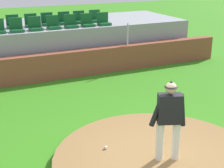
{
  "coord_description": "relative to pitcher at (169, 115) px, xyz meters",
  "views": [
    {
      "loc": [
        -3.61,
        -5.33,
        4.08
      ],
      "look_at": [
        0.0,
        2.33,
        1.11
      ],
      "focal_mm": 54.97,
      "sensor_mm": 36.0,
      "label": 1
    }
  ],
  "objects": [
    {
      "name": "ground_plane",
      "position": [
        -0.11,
        0.14,
        -1.22
      ],
      "size": [
        60.0,
        60.0,
        0.0
      ],
      "primitive_type": "plane",
      "color": "#35851A"
    },
    {
      "name": "pitchers_mound",
      "position": [
        -0.11,
        0.14,
        -1.11
      ],
      "size": [
        4.51,
        4.51,
        0.21
      ],
      "primitive_type": "cylinder",
      "color": "olive",
      "rests_on": "ground_plane"
    },
    {
      "name": "pitcher",
      "position": [
        0.0,
        0.0,
        0.0
      ],
      "size": [
        0.74,
        0.41,
        1.73
      ],
      "rotation": [
        0.0,
        0.0,
        -0.37
      ],
      "color": "white",
      "rests_on": "pitchers_mound"
    },
    {
      "name": "baseball",
      "position": [
        -0.99,
        0.93,
        -0.97
      ],
      "size": [
        0.07,
        0.07,
        0.07
      ],
      "primitive_type": "sphere",
      "color": "white",
      "rests_on": "pitchers_mound"
    },
    {
      "name": "brick_barrier",
      "position": [
        -0.11,
        6.81,
        -0.72
      ],
      "size": [
        13.89,
        0.4,
        0.99
      ],
      "primitive_type": "cube",
      "color": "brown",
      "rests_on": "ground_plane"
    },
    {
      "name": "fence_post_right",
      "position": [
        2.62,
        6.81,
        0.22
      ],
      "size": [
        0.06,
        0.06,
        0.88
      ],
      "primitive_type": "cylinder",
      "color": "silver",
      "rests_on": "brick_barrier"
    },
    {
      "name": "bleacher_platform",
      "position": [
        -0.11,
        9.11,
        -0.36
      ],
      "size": [
        12.0,
        3.78,
        1.72
      ],
      "primitive_type": "cube",
      "color": "#8E9599",
      "rests_on": "ground_plane"
    },
    {
      "name": "stadium_chair_1",
      "position": [
        -1.54,
        7.73,
        0.65
      ],
      "size": [
        0.48,
        0.44,
        0.5
      ],
      "rotation": [
        0.0,
        0.0,
        3.14
      ],
      "color": "#145428",
      "rests_on": "bleacher_platform"
    },
    {
      "name": "stadium_chair_2",
      "position": [
        -0.83,
        7.76,
        0.65
      ],
      "size": [
        0.48,
        0.44,
        0.5
      ],
      "rotation": [
        0.0,
        0.0,
        3.14
      ],
      "color": "#145428",
      "rests_on": "bleacher_platform"
    },
    {
      "name": "stadium_chair_3",
      "position": [
        -0.12,
        7.77,
        0.65
      ],
      "size": [
        0.48,
        0.44,
        0.5
      ],
      "rotation": [
        0.0,
        0.0,
        3.14
      ],
      "color": "#145428",
      "rests_on": "bleacher_platform"
    },
    {
      "name": "stadium_chair_4",
      "position": [
        0.58,
        7.75,
        0.65
      ],
      "size": [
        0.48,
        0.44,
        0.5
      ],
      "rotation": [
        0.0,
        0.0,
        3.14
      ],
      "color": "#145428",
      "rests_on": "bleacher_platform"
    },
    {
      "name": "stadium_chair_5",
      "position": [
        1.27,
        7.74,
        0.65
      ],
      "size": [
        0.48,
        0.44,
        0.5
      ],
      "rotation": [
        0.0,
        0.0,
        3.14
      ],
      "color": "#145428",
      "rests_on": "bleacher_platform"
    },
    {
      "name": "stadium_chair_6",
      "position": [
        1.98,
        7.73,
        0.65
      ],
      "size": [
        0.48,
        0.44,
        0.5
      ],
      "rotation": [
        0.0,
        0.0,
        3.14
      ],
      "color": "#145428",
      "rests_on": "bleacher_platform"
    },
    {
      "name": "stadium_chair_8",
      "position": [
        -1.5,
        8.62,
        0.65
      ],
      "size": [
        0.48,
        0.44,
        0.5
      ],
      "rotation": [
        0.0,
        0.0,
        3.14
      ],
      "color": "#145428",
      "rests_on": "bleacher_platform"
    },
    {
      "name": "stadium_chair_9",
      "position": [
        -0.78,
        8.63,
        0.65
      ],
      "size": [
        0.48,
        0.44,
        0.5
      ],
      "rotation": [
        0.0,
        0.0,
        3.14
      ],
      "color": "#145428",
      "rests_on": "bleacher_platform"
    },
    {
      "name": "stadium_chair_10",
      "position": [
        -0.1,
        8.67,
        0.65
      ],
      "size": [
        0.48,
        0.44,
        0.5
      ],
      "rotation": [
        0.0,
        0.0,
        3.14
      ],
      "color": "#145428",
      "rests_on": "bleacher_platform"
    },
    {
      "name": "stadium_chair_11",
      "position": [
        0.61,
        8.63,
        0.65
      ],
      "size": [
        0.48,
        0.44,
        0.5
      ],
      "rotation": [
        0.0,
        0.0,
        3.14
      ],
      "color": "#145428",
      "rests_on": "bleacher_platform"
    },
    {
      "name": "stadium_chair_12",
      "position": [
        1.26,
        8.62,
        0.65
      ],
      "size": [
        0.48,
        0.44,
        0.5
      ],
      "rotation": [
        0.0,
        0.0,
        3.14
      ],
      "color": "#145428",
      "rests_on": "bleacher_platform"
    },
    {
      "name": "stadium_chair_13",
      "position": [
        2.0,
        8.64,
        0.65
      ],
      "size": [
        0.48,
        0.44,
        0.5
      ],
      "rotation": [
        0.0,
        0.0,
        3.14
      ],
      "color": "#145428",
      "rests_on": "bleacher_platform"
    }
  ]
}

